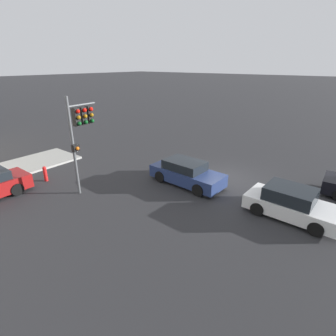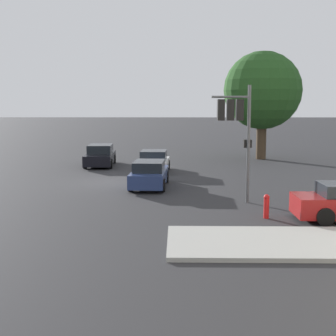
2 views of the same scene
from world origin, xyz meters
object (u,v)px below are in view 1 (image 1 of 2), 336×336
object	(u,v)px
traffic_signal	(81,125)
crossing_car_2	(186,173)
fire_hydrant	(45,173)
crossing_car_0	(291,203)

from	to	relation	value
traffic_signal	crossing_car_2	bearing A→B (deg)	41.56
traffic_signal	fire_hydrant	world-z (taller)	traffic_signal
crossing_car_2	fire_hydrant	distance (m)	8.30
crossing_car_0	fire_hydrant	xyz separation A→B (m)	(12.44, 4.84, -0.16)
fire_hydrant	crossing_car_2	bearing A→B (deg)	-144.66
traffic_signal	crossing_car_0	bearing A→B (deg)	18.62
traffic_signal	fire_hydrant	distance (m)	4.37
crossing_car_0	fire_hydrant	bearing A→B (deg)	-156.82
traffic_signal	crossing_car_0	world-z (taller)	traffic_signal
crossing_car_0	crossing_car_2	bearing A→B (deg)	-177.68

